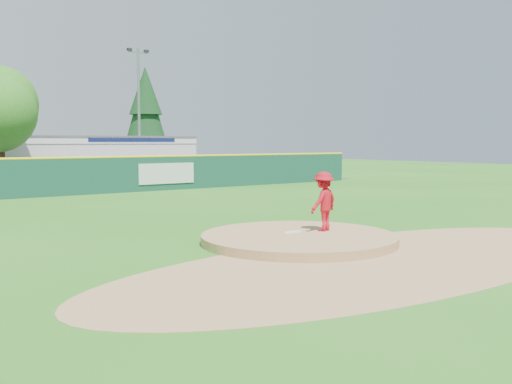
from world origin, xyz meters
TOP-DOWN VIEW (x-y plane):
  - ground at (0.00, 0.00)m, footprint 120.00×120.00m
  - pitchers_mound at (0.00, 0.00)m, footprint 5.50×5.50m
  - pitching_rubber at (0.00, 0.30)m, footprint 0.60×0.15m
  - infield_dirt_arc at (0.00, -3.00)m, footprint 15.40×15.40m
  - parking_lot at (0.00, 27.00)m, footprint 44.00×16.00m
  - pitcher at (0.99, 0.05)m, footprint 1.24×0.90m
  - van at (0.36, 25.04)m, footprint 6.18×4.20m
  - pool_building_grp at (6.00, 31.99)m, footprint 15.20×8.20m
  - fence_banners at (-0.19, 17.92)m, footprint 14.85×0.04m
  - outfield_fence at (0.00, 18.00)m, footprint 40.00×0.14m
  - deciduous_tree at (-2.00, 25.00)m, footprint 5.60×5.60m
  - conifer_tree at (13.00, 36.00)m, footprint 4.40×4.40m
  - light_pole_right at (9.00, 29.00)m, footprint 1.75×0.25m

SIDE VIEW (x-z plane):
  - ground at x=0.00m, z-range 0.00..0.00m
  - pitchers_mound at x=0.00m, z-range -0.25..0.25m
  - infield_dirt_arc at x=0.00m, z-range 0.00..0.01m
  - parking_lot at x=0.00m, z-range 0.00..0.02m
  - pitching_rubber at x=0.00m, z-range 0.25..0.29m
  - van at x=0.36m, z-range 0.02..1.59m
  - fence_banners at x=-0.19m, z-range 0.40..1.60m
  - outfield_fence at x=0.00m, z-range 0.05..2.12m
  - pitcher at x=0.99m, z-range 0.25..1.97m
  - pool_building_grp at x=6.00m, z-range 0.01..3.32m
  - deciduous_tree at x=-2.00m, z-range 0.87..8.23m
  - conifer_tree at x=13.00m, z-range 0.79..10.29m
  - light_pole_right at x=9.00m, z-range 0.54..10.54m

